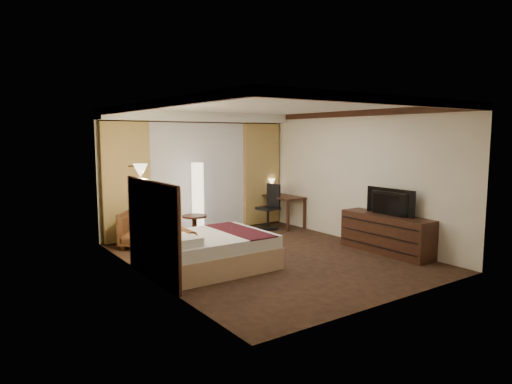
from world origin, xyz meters
TOP-DOWN VIEW (x-y plane):
  - floor at (0.00, 0.00)m, footprint 4.50×5.50m
  - ceiling at (0.00, 0.00)m, footprint 4.50×5.50m
  - back_wall at (0.00, 2.75)m, footprint 4.50×0.02m
  - left_wall at (-2.25, 0.00)m, footprint 0.02×5.50m
  - right_wall at (2.25, 0.00)m, footprint 0.02×5.50m
  - crown_molding at (0.00, 0.00)m, footprint 4.50×5.50m
  - soffit at (0.00, 2.50)m, footprint 4.50×0.50m
  - curtain_sheer at (0.00, 2.67)m, footprint 2.48×0.04m
  - curtain_left_drape at (-1.70, 2.61)m, footprint 1.00×0.14m
  - curtain_right_drape at (1.70, 2.61)m, footprint 1.00×0.14m
  - wall_sconce at (-2.09, 0.75)m, footprint 0.24×0.24m
  - bed at (-1.22, -0.01)m, footprint 1.94×1.52m
  - headboard at (-2.20, -0.01)m, footprint 0.12×1.82m
  - armchair at (-1.59, 1.99)m, footprint 1.08×1.07m
  - side_table at (-0.55, 1.85)m, footprint 0.50×0.50m
  - floor_lamp at (-0.28, 2.20)m, footprint 0.34×0.34m
  - desk at (1.95, 2.08)m, footprint 0.55×1.16m
  - desk_lamp at (1.95, 2.51)m, footprint 0.18×0.18m
  - office_chair at (1.48, 2.03)m, footprint 0.60×0.60m
  - dresser at (2.00, -1.02)m, footprint 0.50×1.85m
  - television at (1.97, -1.02)m, footprint 0.62×1.08m

SIDE VIEW (x-z plane):
  - floor at x=0.00m, z-range -0.01..0.01m
  - side_table at x=-0.55m, z-range 0.00..0.55m
  - bed at x=-1.22m, z-range 0.00..0.57m
  - dresser at x=2.00m, z-range 0.00..0.72m
  - desk at x=1.95m, z-range 0.00..0.75m
  - armchair at x=-1.59m, z-range 0.00..0.81m
  - office_chair at x=1.48m, z-range 0.00..1.06m
  - headboard at x=-2.20m, z-range 0.00..1.50m
  - floor_lamp at x=-0.28m, z-range 0.00..1.63m
  - desk_lamp at x=1.95m, z-range 0.75..1.09m
  - television at x=1.97m, z-range 0.96..1.10m
  - curtain_sheer at x=0.00m, z-range 0.02..2.48m
  - curtain_left_drape at x=-1.70m, z-range 0.02..2.48m
  - curtain_right_drape at x=1.70m, z-range 0.02..2.48m
  - back_wall at x=0.00m, z-range 0.00..2.70m
  - left_wall at x=-2.25m, z-range 0.00..2.70m
  - right_wall at x=2.25m, z-range 0.00..2.70m
  - wall_sconce at x=-2.09m, z-range 1.50..1.74m
  - soffit at x=0.00m, z-range 2.50..2.70m
  - crown_molding at x=0.00m, z-range 2.58..2.70m
  - ceiling at x=0.00m, z-range 2.70..2.71m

